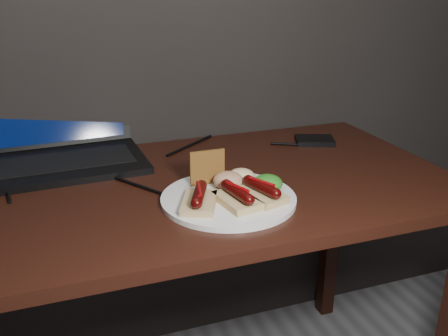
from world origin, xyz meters
name	(u,v)px	position (x,y,z in m)	size (l,w,h in m)	color
desk	(177,217)	(0.00, 1.38, 0.66)	(1.40, 0.70, 0.75)	black
laptop	(61,143)	(-0.25, 1.66, 0.80)	(0.43, 0.38, 0.25)	black
hard_drive	(315,141)	(0.48, 1.56, 0.76)	(0.11, 0.08, 0.02)	black
desk_cables	(157,164)	(-0.02, 1.53, 0.75)	(0.88, 0.41, 0.01)	black
plate	(228,199)	(0.09, 1.25, 0.76)	(0.31, 0.31, 0.01)	white
bread_sausage_left	(199,199)	(0.01, 1.22, 0.78)	(0.11, 0.13, 0.04)	#E3CF85
bread_sausage_center	(237,197)	(0.09, 1.21, 0.78)	(0.09, 0.13, 0.04)	#E3CF85
bread_sausage_right	(261,191)	(0.15, 1.21, 0.78)	(0.10, 0.13, 0.04)	#E3CF85
crispbread	(207,167)	(0.07, 1.33, 0.80)	(0.09, 0.01, 0.09)	#976129
salad_greens	(268,183)	(0.18, 1.25, 0.78)	(0.07, 0.07, 0.04)	#1D5C12
salsa_mound	(228,180)	(0.10, 1.29, 0.78)	(0.07, 0.07, 0.04)	#9E1E0F
coleslaw_mound	(241,176)	(0.15, 1.31, 0.78)	(0.06, 0.06, 0.04)	white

